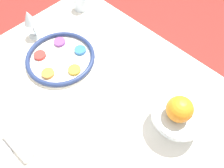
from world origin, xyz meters
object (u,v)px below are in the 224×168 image
at_px(seder_plate, 61,58).
at_px(fruit_stand, 178,115).
at_px(wine_glass, 29,19).
at_px(orange_fruit, 180,109).
at_px(cup_near, 80,2).
at_px(napkin_roll, 17,145).

distance_m(seder_plate, fruit_stand, 0.55).
bearing_deg(seder_plate, wine_glass, 177.23).
xyz_separation_m(orange_fruit, cup_near, (-0.74, 0.21, -0.11)).
xyz_separation_m(wine_glass, cup_near, (0.01, 0.29, -0.06)).
bearing_deg(cup_near, fruit_stand, -14.63).
bearing_deg(fruit_stand, napkin_roll, -126.89).
bearing_deg(wine_glass, seder_plate, -2.77).
height_order(fruit_stand, napkin_roll, fruit_stand).
distance_m(orange_fruit, cup_near, 0.78).
bearing_deg(cup_near, napkin_roll, -57.92).
bearing_deg(napkin_roll, fruit_stand, 53.11).
xyz_separation_m(seder_plate, wine_glass, (-0.21, 0.01, 0.09)).
xyz_separation_m(fruit_stand, cup_near, (-0.74, 0.19, -0.04)).
distance_m(fruit_stand, napkin_roll, 0.57).
bearing_deg(seder_plate, fruit_stand, 10.78).
bearing_deg(seder_plate, cup_near, 124.24).
xyz_separation_m(wine_glass, fruit_stand, (0.75, 0.09, -0.02)).
bearing_deg(wine_glass, orange_fruit, 5.79).
distance_m(fruit_stand, cup_near, 0.77).
relative_size(seder_plate, orange_fruit, 3.55).
relative_size(fruit_stand, napkin_roll, 1.32).
relative_size(seder_plate, napkin_roll, 2.18).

